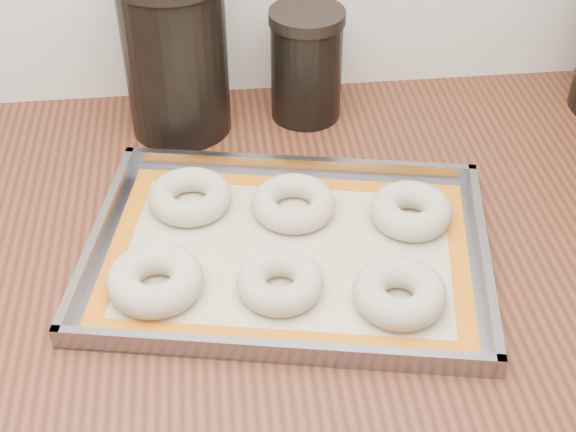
{
  "coord_description": "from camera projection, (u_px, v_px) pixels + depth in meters",
  "views": [
    {
      "loc": [
        -0.21,
        0.92,
        1.53
      ],
      "look_at": [
        -0.13,
        1.61,
        0.96
      ],
      "focal_mm": 50.0,
      "sensor_mm": 36.0,
      "label": 1
    }
  ],
  "objects": [
    {
      "name": "countertop",
      "position": [
        385.0,
        227.0,
        1.01
      ],
      "size": [
        3.06,
        0.68,
        0.04
      ],
      "primitive_type": "cube",
      "color": "#5B2D1B",
      "rests_on": "cabinet"
    },
    {
      "name": "baking_tray",
      "position": [
        288.0,
        251.0,
        0.94
      ],
      "size": [
        0.52,
        0.41,
        0.03
      ],
      "rotation": [
        0.0,
        0.0,
        -0.2
      ],
      "color": "gray",
      "rests_on": "countertop"
    },
    {
      "name": "baking_mat",
      "position": [
        288.0,
        252.0,
        0.94
      ],
      "size": [
        0.47,
        0.37,
        0.0
      ],
      "rotation": [
        0.0,
        0.0,
        -0.2
      ],
      "color": "#C6B793",
      "rests_on": "baking_tray"
    },
    {
      "name": "bagel_front_left",
      "position": [
        155.0,
        280.0,
        0.88
      ],
      "size": [
        0.12,
        0.12,
        0.04
      ],
      "primitive_type": "torus",
      "rotation": [
        0.0,
        0.0,
        0.08
      ],
      "color": "#C0B094",
      "rests_on": "baking_mat"
    },
    {
      "name": "bagel_front_mid",
      "position": [
        280.0,
        282.0,
        0.88
      ],
      "size": [
        0.11,
        0.11,
        0.03
      ],
      "primitive_type": "torus",
      "rotation": [
        0.0,
        0.0,
        -0.2
      ],
      "color": "#C0B094",
      "rests_on": "baking_mat"
    },
    {
      "name": "bagel_front_right",
      "position": [
        400.0,
        293.0,
        0.86
      ],
      "size": [
        0.14,
        0.14,
        0.04
      ],
      "primitive_type": "torus",
      "rotation": [
        0.0,
        0.0,
        -0.53
      ],
      "color": "#C0B094",
      "rests_on": "baking_mat"
    },
    {
      "name": "bagel_back_left",
      "position": [
        190.0,
        196.0,
        0.99
      ],
      "size": [
        0.13,
        0.13,
        0.03
      ],
      "primitive_type": "torus",
      "rotation": [
        0.0,
        0.0,
        -0.36
      ],
      "color": "#C0B094",
      "rests_on": "baking_mat"
    },
    {
      "name": "bagel_back_mid",
      "position": [
        294.0,
        203.0,
        0.98
      ],
      "size": [
        0.13,
        0.13,
        0.03
      ],
      "primitive_type": "torus",
      "rotation": [
        0.0,
        0.0,
        -0.37
      ],
      "color": "#C0B094",
      "rests_on": "baking_mat"
    },
    {
      "name": "bagel_back_right",
      "position": [
        411.0,
        211.0,
        0.97
      ],
      "size": [
        0.11,
        0.11,
        0.04
      ],
      "primitive_type": "torus",
      "rotation": [
        0.0,
        0.0,
        -0.14
      ],
      "color": "#C0B094",
      "rests_on": "baking_mat"
    },
    {
      "name": "canister_left",
      "position": [
        175.0,
        52.0,
        1.08
      ],
      "size": [
        0.15,
        0.15,
        0.24
      ],
      "color": "black",
      "rests_on": "countertop"
    },
    {
      "name": "canister_mid",
      "position": [
        306.0,
        64.0,
        1.13
      ],
      "size": [
        0.11,
        0.11,
        0.16
      ],
      "color": "black",
      "rests_on": "countertop"
    }
  ]
}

